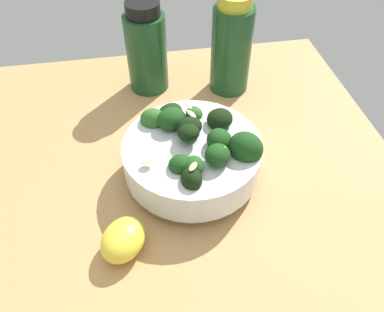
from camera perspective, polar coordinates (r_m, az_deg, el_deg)
The scene contains 5 objects.
ground_plane at distance 59.08cm, azimuth -2.21°, elevation -3.84°, with size 68.47×68.47×3.70cm, color tan.
bowl_of_broccoli at distance 54.32cm, azimuth 0.20°, elevation 0.43°, with size 20.13×19.44×10.24cm.
lemon_wedge at distance 49.21cm, azimuth -10.15°, elevation -12.08°, with size 6.51×5.12×4.17cm, color yellow.
bottle_tall at distance 69.64cm, azimuth 5.84°, elevation 15.83°, with size 7.03×7.03×17.60cm.
bottle_short at distance 70.42cm, azimuth -6.76°, elevation 15.42°, with size 7.14×7.14×16.13cm.
Camera 1 is at (-4.23, -37.75, 43.40)cm, focal length 36.07 mm.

